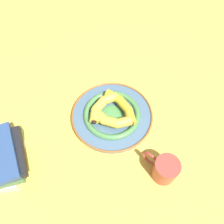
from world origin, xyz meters
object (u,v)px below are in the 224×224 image
at_px(banana_b, 123,106).
at_px(banana_c, 102,105).
at_px(book_stack, 1,159).
at_px(coffee_mug, 164,169).
at_px(decorative_bowl, 112,115).
at_px(banana_a, 110,120).

bearing_deg(banana_b, banana_c, 53.84).
xyz_separation_m(banana_b, banana_c, (-0.07, 0.04, 0.00)).
bearing_deg(banana_c, book_stack, -20.96).
height_order(book_stack, coffee_mug, book_stack).
bearing_deg(banana_c, banana_b, 123.08).
bearing_deg(banana_c, decorative_bowl, 95.91).
distance_m(decorative_bowl, banana_a, 0.06).
relative_size(banana_c, coffee_mug, 1.25).
xyz_separation_m(decorative_bowl, banana_a, (-0.02, -0.04, 0.04)).
bearing_deg(decorative_bowl, banana_c, 126.40).
distance_m(decorative_bowl, banana_b, 0.06).
distance_m(decorative_bowl, coffee_mug, 0.30).
distance_m(book_stack, coffee_mug, 0.56).
distance_m(banana_a, banana_b, 0.08).
bearing_deg(banana_b, book_stack, 83.96).
relative_size(banana_b, coffee_mug, 1.55).
height_order(banana_a, banana_c, banana_a).
height_order(decorative_bowl, banana_a, banana_a).
distance_m(decorative_bowl, banana_c, 0.06).
bearing_deg(book_stack, coffee_mug, -107.60).
relative_size(banana_a, banana_c, 0.86).
relative_size(banana_c, book_stack, 0.74).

